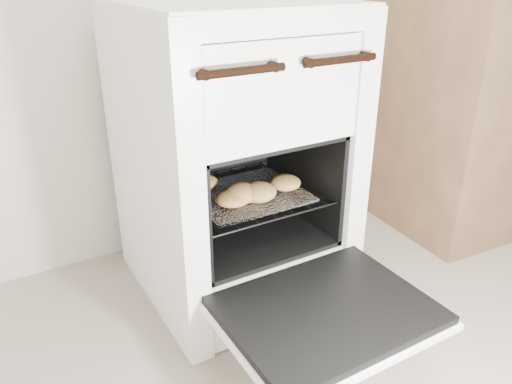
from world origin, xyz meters
The scene contains 6 objects.
stove centered at (-0.18, 1.19, 0.41)m, with size 0.55×0.61×0.85m.
oven_door centered at (-0.18, 0.73, 0.18)m, with size 0.50×0.39×0.03m.
oven_rack centered at (-0.18, 1.13, 0.33)m, with size 0.40×0.39×0.01m.
foil_sheet centered at (-0.18, 1.11, 0.34)m, with size 0.31×0.28×0.01m, color white.
baked_rolls centered at (-0.20, 1.09, 0.36)m, with size 0.32×0.28×0.05m.
counter centered at (0.95, 1.16, 0.43)m, with size 0.87×0.58×0.87m, color brown.
Camera 1 is at (-0.81, -0.01, 0.94)m, focal length 35.00 mm.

